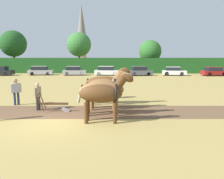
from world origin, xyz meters
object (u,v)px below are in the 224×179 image
(tree_center_left, at_px, (79,45))
(draft_horse_lead_right, at_px, (104,90))
(farmer_beside_team, at_px, (109,86))
(tree_center, at_px, (150,51))
(draft_horse_lead_left, at_px, (103,94))
(parked_car_left, at_px, (0,71))
(plow, at_px, (57,106))
(parked_car_center_right, at_px, (107,71))
(parked_car_end_right, at_px, (214,72))
(draft_horse_trail_left, at_px, (105,87))
(parked_car_right, at_px, (140,71))
(church_spire, at_px, (82,34))
(parked_car_center, at_px, (74,71))
(tree_left, at_px, (13,44))
(farmer_onlooker_right, at_px, (16,90))
(parked_car_far_right, at_px, (174,71))
(parked_car_center_left, at_px, (41,71))
(draft_horse_trail_right, at_px, (106,83))
(farmer_at_plow, at_px, (38,94))

(tree_center_left, relative_size, draft_horse_lead_right, 2.89)
(draft_horse_lead_right, xyz_separation_m, farmer_beside_team, (0.07, 4.62, -0.38))
(tree_center, distance_m, draft_horse_lead_left, 37.38)
(draft_horse_lead_right, xyz_separation_m, parked_car_left, (-19.04, 25.34, -0.58))
(draft_horse_lead_left, height_order, farmer_beside_team, draft_horse_lead_left)
(tree_center_left, height_order, draft_horse_lead_right, tree_center_left)
(draft_horse_lead_right, bearing_deg, plow, 166.17)
(parked_car_center_right, bearing_deg, parked_car_end_right, 3.31)
(draft_horse_trail_left, distance_m, parked_car_end_right, 29.38)
(plow, height_order, parked_car_right, parked_car_right)
(church_spire, relative_size, plow, 12.37)
(parked_car_center, bearing_deg, draft_horse_trail_left, -80.07)
(parked_car_end_right, bearing_deg, parked_car_left, 174.28)
(draft_horse_lead_right, bearing_deg, church_spire, 98.61)
(tree_left, xyz_separation_m, parked_car_center, (14.78, -9.52, -5.19))
(tree_left, relative_size, parked_car_end_right, 2.13)
(tree_left, height_order, farmer_beside_team, tree_left)
(parked_car_center, bearing_deg, draft_horse_lead_right, -80.72)
(plow, bearing_deg, farmer_onlooker_right, 149.47)
(tree_center, height_order, parked_car_center, tree_center)
(farmer_onlooker_right, relative_size, parked_car_center, 0.41)
(tree_left, height_order, parked_car_end_right, tree_left)
(church_spire, bearing_deg, parked_car_right, -68.77)
(draft_horse_trail_left, relative_size, parked_car_left, 0.65)
(church_spire, bearing_deg, parked_car_far_right, -62.05)
(draft_horse_lead_left, bearing_deg, parked_car_end_right, 56.68)
(church_spire, xyz_separation_m, parked_car_far_right, (22.06, -41.59, -10.63))
(draft_horse_lead_right, bearing_deg, parked_car_right, 78.70)
(tree_center, xyz_separation_m, plow, (-10.23, -34.60, -3.98))
(draft_horse_lead_right, height_order, parked_car_end_right, draft_horse_lead_right)
(parked_car_left, height_order, parked_car_center_left, same)
(parked_car_left, bearing_deg, parked_car_center_right, 0.31)
(parked_car_center, height_order, parked_car_center_right, parked_car_center_right)
(draft_horse_lead_left, xyz_separation_m, farmer_beside_team, (0.04, 5.93, -0.40))
(parked_car_left, distance_m, parked_car_center_right, 18.02)
(draft_horse_trail_left, bearing_deg, draft_horse_trail_right, 89.45)
(draft_horse_lead_right, bearing_deg, tree_center, 76.52)
(draft_horse_trail_right, bearing_deg, draft_horse_trail_left, -90.55)
(plow, xyz_separation_m, parked_car_end_right, (19.38, 24.83, 0.39))
(parked_car_center_left, relative_size, parked_car_far_right, 1.04)
(plow, xyz_separation_m, parked_car_right, (7.14, 24.92, 0.43))
(draft_horse_trail_right, distance_m, parked_car_center, 24.47)
(draft_horse_lead_left, distance_m, draft_horse_trail_right, 3.91)
(tree_left, height_order, farmer_at_plow, tree_left)
(farmer_onlooker_right, relative_size, parked_car_left, 0.41)
(draft_horse_trail_right, height_order, farmer_onlooker_right, draft_horse_trail_right)
(parked_car_far_right, bearing_deg, draft_horse_lead_left, -100.97)
(parked_car_center_left, height_order, parked_car_center_right, parked_car_center_right)
(church_spire, height_order, draft_horse_lead_left, church_spire)
(tree_left, bearing_deg, draft_horse_lead_right, -59.01)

